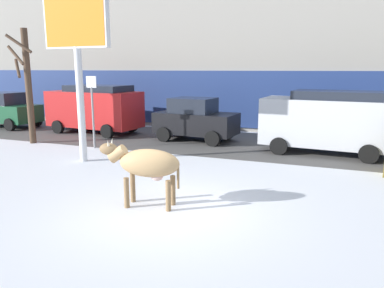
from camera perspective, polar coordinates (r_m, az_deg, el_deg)
name	(u,v)px	position (r m, az deg, el deg)	size (l,w,h in m)	color
ground_plane	(167,212)	(8.43, -3.80, -10.25)	(120.00, 120.00, 0.00)	white
road_strip	(248,144)	(15.78, 8.54, -0.06)	(60.00, 5.60, 0.01)	#514F4C
building_facade	(278,4)	(21.83, 12.91, 20.04)	(44.00, 6.10, 13.00)	gray
cow_tan	(146,164)	(8.52, -6.95, -3.05)	(1.93, 0.81, 1.54)	tan
billboard	(76,30)	(13.05, -17.21, 16.23)	(2.53, 0.40, 5.56)	silver
car_darkgreen_hatchback	(7,110)	(22.46, -26.27, 4.67)	(3.62, 2.15, 1.86)	#194C2D
car_red_van	(95,107)	(18.94, -14.58, 5.40)	(4.74, 2.40, 2.32)	red
car_black_hatchback	(195,119)	(16.36, 0.52, 3.75)	(3.62, 2.15, 1.86)	black
car_silver_van	(327,120)	(14.63, 19.88, 3.41)	(4.74, 2.40, 2.32)	#B7BABF
pedestrian_near_billboard	(300,116)	(18.59, 16.14, 4.08)	(0.36, 0.24, 1.73)	#282833
bare_tree_left_lot	(27,83)	(17.01, -23.76, 8.45)	(1.23, 0.80, 4.70)	#4C3828
street_sign	(93,106)	(15.17, -14.89, 5.59)	(0.44, 0.08, 2.82)	gray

